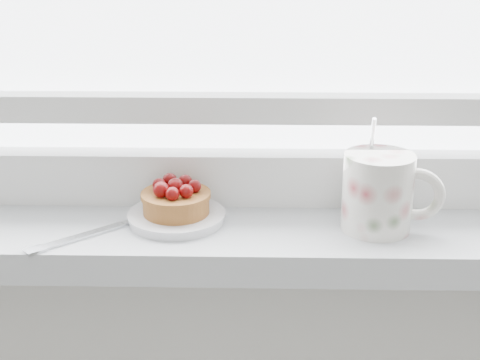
{
  "coord_description": "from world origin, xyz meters",
  "views": [
    {
      "loc": [
        0.01,
        1.12,
        1.28
      ],
      "look_at": [
        -0.01,
        1.88,
        1.0
      ],
      "focal_mm": 50.0,
      "sensor_mm": 36.0,
      "label": 1
    }
  ],
  "objects_px": {
    "saucer": "(177,217)",
    "floral_mug": "(380,191)",
    "fork": "(109,228)",
    "raspberry_tart": "(176,199)"
  },
  "relations": [
    {
      "from": "raspberry_tart",
      "to": "saucer",
      "type": "bearing_deg",
      "value": 2.44
    },
    {
      "from": "floral_mug",
      "to": "saucer",
      "type": "bearing_deg",
      "value": 176.19
    },
    {
      "from": "raspberry_tart",
      "to": "floral_mug",
      "type": "height_order",
      "value": "floral_mug"
    },
    {
      "from": "saucer",
      "to": "floral_mug",
      "type": "height_order",
      "value": "floral_mug"
    },
    {
      "from": "floral_mug",
      "to": "fork",
      "type": "height_order",
      "value": "floral_mug"
    },
    {
      "from": "saucer",
      "to": "fork",
      "type": "relative_size",
      "value": 0.7
    },
    {
      "from": "saucer",
      "to": "fork",
      "type": "height_order",
      "value": "saucer"
    },
    {
      "from": "saucer",
      "to": "fork",
      "type": "distance_m",
      "value": 0.08
    },
    {
      "from": "saucer",
      "to": "floral_mug",
      "type": "distance_m",
      "value": 0.26
    },
    {
      "from": "raspberry_tart",
      "to": "fork",
      "type": "relative_size",
      "value": 0.49
    }
  ]
}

